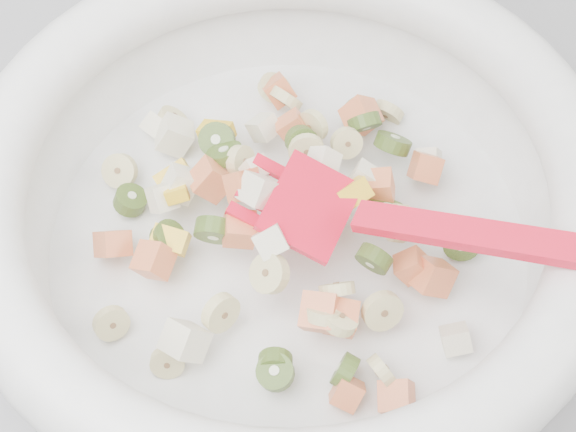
# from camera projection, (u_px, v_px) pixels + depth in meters

# --- Properties ---
(mixing_bowl) EXTENTS (0.47, 0.44, 0.14)m
(mixing_bowl) POSITION_uv_depth(u_px,v_px,m) (288.00, 202.00, 0.60)
(mixing_bowl) COLOR white
(mixing_bowl) RESTS_ON counter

